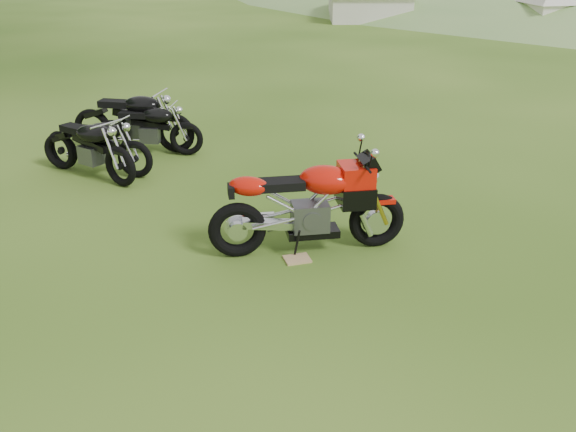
% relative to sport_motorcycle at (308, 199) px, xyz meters
% --- Properties ---
extents(ground, '(120.00, 120.00, 0.00)m').
position_rel_sport_motorcycle_xyz_m(ground, '(0.31, -1.38, -0.60)').
color(ground, '#294D10').
rests_on(ground, ground).
extents(sport_motorcycle, '(2.05, 1.17, 1.20)m').
position_rel_sport_motorcycle_xyz_m(sport_motorcycle, '(0.00, 0.00, 0.00)').
color(sport_motorcycle, red).
rests_on(sport_motorcycle, ground).
extents(plywood_board, '(0.33, 0.31, 0.02)m').
position_rel_sport_motorcycle_xyz_m(plywood_board, '(-0.07, -0.24, -0.59)').
color(plywood_board, tan).
rests_on(plywood_board, ground).
extents(vintage_moto_a, '(1.69, 0.55, 0.87)m').
position_rel_sport_motorcycle_xyz_m(vintage_moto_a, '(-3.31, 1.81, -0.16)').
color(vintage_moto_a, black).
rests_on(vintage_moto_a, ground).
extents(vintage_moto_b, '(1.74, 1.06, 0.91)m').
position_rel_sport_motorcycle_xyz_m(vintage_moto_b, '(-3.34, 1.65, -0.15)').
color(vintage_moto_b, black).
rests_on(vintage_moto_b, ground).
extents(vintage_moto_c, '(1.65, 0.52, 0.85)m').
position_rel_sport_motorcycle_xyz_m(vintage_moto_c, '(-2.92, 2.76, -0.18)').
color(vintage_moto_c, black).
rests_on(vintage_moto_c, ground).
extents(vintage_moto_d, '(1.92, 0.46, 1.01)m').
position_rel_sport_motorcycle_xyz_m(vintage_moto_d, '(-3.24, 2.91, -0.10)').
color(vintage_moto_d, black).
rests_on(vintage_moto_d, ground).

